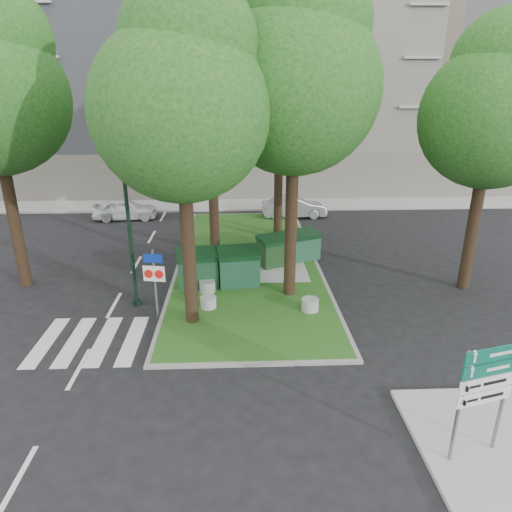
{
  "coord_description": "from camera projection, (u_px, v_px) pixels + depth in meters",
  "views": [
    {
      "loc": [
        0.08,
        -11.22,
        7.57
      ],
      "look_at": [
        0.7,
        3.57,
        2.0
      ],
      "focal_mm": 32.0,
      "sensor_mm": 36.0,
      "label": 1
    }
  ],
  "objects": [
    {
      "name": "apartment_building",
      "position": [
        235.0,
        79.0,
        34.65
      ],
      "size": [
        41.0,
        12.0,
        16.0
      ],
      "primitive_type": "cube",
      "color": "tan",
      "rests_on": "ground"
    },
    {
      "name": "dumpster_b",
      "position": [
        239.0,
        267.0,
        17.97
      ],
      "size": [
        1.74,
        1.33,
        1.5
      ],
      "rotation": [
        0.0,
        0.0,
        0.13
      ],
      "color": "#103922",
      "rests_on": "median_island"
    },
    {
      "name": "car_white",
      "position": [
        125.0,
        209.0,
        27.17
      ],
      "size": [
        3.84,
        1.8,
        1.27
      ],
      "primitive_type": "imported",
      "rotation": [
        0.0,
        0.0,
        1.65
      ],
      "color": "silver",
      "rests_on": "ground"
    },
    {
      "name": "bollard_right",
      "position": [
        310.0,
        305.0,
        16.01
      ],
      "size": [
        0.61,
        0.61,
        0.43
      ],
      "primitive_type": "cylinder",
      "color": "#969792",
      "rests_on": "median_island"
    },
    {
      "name": "directional_sign",
      "position": [
        485.0,
        385.0,
        9.23
      ],
      "size": [
        1.29,
        0.38,
        2.64
      ],
      "rotation": [
        0.0,
        0.0,
        0.25
      ],
      "color": "slate",
      "rests_on": "sidewalk_corner"
    },
    {
      "name": "car_silver",
      "position": [
        294.0,
        207.0,
        27.56
      ],
      "size": [
        3.92,
        1.63,
        1.26
      ],
      "primitive_type": "imported",
      "rotation": [
        0.0,
        0.0,
        1.65
      ],
      "color": "#929499",
      "rests_on": "ground"
    },
    {
      "name": "tree_median_far",
      "position": [
        282.0,
        68.0,
        21.59
      ],
      "size": [
        5.8,
        5.8,
        11.93
      ],
      "color": "black",
      "rests_on": "ground"
    },
    {
      "name": "bollard_mid",
      "position": [
        207.0,
        286.0,
        17.46
      ],
      "size": [
        0.6,
        0.6,
        0.43
      ],
      "primitive_type": "cylinder",
      "color": "gray",
      "rests_on": "median_island"
    },
    {
      "name": "ground",
      "position": [
        237.0,
        365.0,
        13.16
      ],
      "size": [
        120.0,
        120.0,
        0.0
      ],
      "primitive_type": "plane",
      "color": "black",
      "rests_on": "ground"
    },
    {
      "name": "bollard_left",
      "position": [
        208.0,
        302.0,
        16.22
      ],
      "size": [
        0.56,
        0.56,
        0.4
      ],
      "primitive_type": "cylinder",
      "color": "#A3A39E",
      "rests_on": "median_island"
    },
    {
      "name": "street_lamp",
      "position": [
        128.0,
        218.0,
        15.57
      ],
      "size": [
        0.42,
        0.42,
        5.28
      ],
      "color": "black",
      "rests_on": "ground"
    },
    {
      "name": "tree_street_right",
      "position": [
        496.0,
        103.0,
        15.78
      ],
      "size": [
        5.0,
        5.0,
        10.06
      ],
      "color": "black",
      "rests_on": "ground"
    },
    {
      "name": "dumpster_d",
      "position": [
        303.0,
        245.0,
        20.65
      ],
      "size": [
        1.69,
        1.46,
        1.32
      ],
      "rotation": [
        0.0,
        0.0,
        0.39
      ],
      "color": "#154529",
      "rests_on": "median_island"
    },
    {
      "name": "median_island",
      "position": [
        248.0,
        262.0,
        20.63
      ],
      "size": [
        6.0,
        16.0,
        0.12
      ],
      "primitive_type": "cube",
      "color": "#294F16",
      "rests_on": "ground"
    },
    {
      "name": "litter_bin",
      "position": [
        307.0,
        251.0,
        20.61
      ],
      "size": [
        0.46,
        0.46,
        0.8
      ],
      "primitive_type": "cylinder",
      "color": "yellow",
      "rests_on": "median_island"
    },
    {
      "name": "dumpster_c",
      "position": [
        275.0,
        251.0,
        19.96
      ],
      "size": [
        1.72,
        1.51,
        1.33
      ],
      "rotation": [
        0.0,
        0.0,
        0.43
      ],
      "color": "black",
      "rests_on": "median_island"
    },
    {
      "name": "zebra_crossing",
      "position": [
        118.0,
        340.0,
        14.41
      ],
      "size": [
        5.0,
        3.0,
        0.01
      ],
      "primitive_type": "cube",
      "color": "silver",
      "rests_on": "ground"
    },
    {
      "name": "traffic_sign_pole",
      "position": [
        154.0,
        275.0,
        15.29
      ],
      "size": [
        0.74,
        0.16,
        2.49
      ],
      "rotation": [
        0.0,
        0.0,
        -0.17
      ],
      "color": "slate",
      "rests_on": "ground"
    },
    {
      "name": "tree_median_mid",
      "position": [
        212.0,
        100.0,
        19.13
      ],
      "size": [
        4.8,
        4.8,
        9.99
      ],
      "color": "black",
      "rests_on": "ground"
    },
    {
      "name": "tree_median_near_left",
      "position": [
        183.0,
        94.0,
        12.92
      ],
      "size": [
        5.2,
        5.2,
        10.53
      ],
      "color": "black",
      "rests_on": "ground"
    },
    {
      "name": "dumpster_a",
      "position": [
        198.0,
        268.0,
        17.86
      ],
      "size": [
        1.72,
        1.32,
        1.47
      ],
      "rotation": [
        0.0,
        0.0,
        0.14
      ],
      "color": "#0E331B",
      "rests_on": "median_island"
    },
    {
      "name": "building_sidewalk",
      "position": [
        236.0,
        205.0,
        30.43
      ],
      "size": [
        42.0,
        3.0,
        0.12
      ],
      "primitive_type": "cube",
      "color": "#999993",
      "rests_on": "ground"
    },
    {
      "name": "tree_median_near_right",
      "position": [
        298.0,
        71.0,
        14.69
      ],
      "size": [
        5.6,
        5.6,
        11.46
      ],
      "color": "black",
      "rests_on": "ground"
    },
    {
      "name": "median_kerb",
      "position": [
        248.0,
        262.0,
        20.64
      ],
      "size": [
        6.3,
        16.3,
        0.1
      ],
      "primitive_type": "cube",
      "color": "gray",
      "rests_on": "ground"
    }
  ]
}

